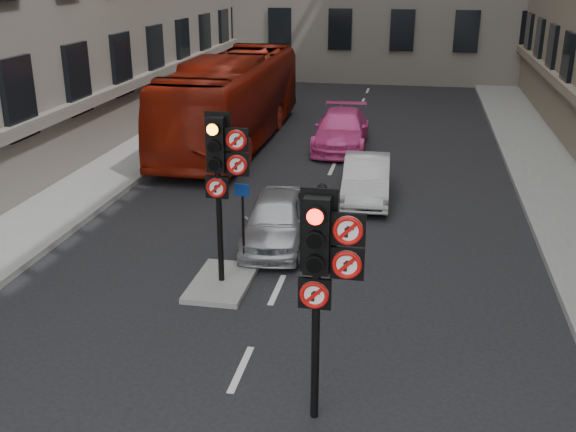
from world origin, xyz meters
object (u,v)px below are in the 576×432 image
at_px(signal_far, 221,163).
at_px(bus_red, 233,100).
at_px(car_silver, 276,219).
at_px(car_white, 366,178).
at_px(signal_near, 323,260).
at_px(motorcyclist, 321,214).
at_px(info_sign, 243,214).
at_px(car_pink, 341,130).
at_px(motorcycle, 313,234).

height_order(signal_far, bus_red, signal_far).
relative_size(car_silver, car_white, 0.99).
relative_size(signal_near, motorcyclist, 2.29).
bearing_deg(motorcyclist, car_white, -108.03).
xyz_separation_m(motorcyclist, info_sign, (-1.44, -1.87, 0.58)).
bearing_deg(motorcyclist, signal_far, 51.94).
bearing_deg(motorcyclist, signal_near, 92.49).
distance_m(car_silver, bus_red, 10.16).
distance_m(signal_near, car_pink, 16.02).
distance_m(signal_far, info_sign, 1.54).
height_order(signal_far, car_pink, signal_far).
bearing_deg(car_pink, car_white, -77.95).
relative_size(car_silver, car_pink, 0.79).
bearing_deg(car_white, bus_red, 131.10).
bearing_deg(car_pink, signal_far, -96.91).
xyz_separation_m(car_silver, bus_red, (-3.62, 9.44, 1.00)).
relative_size(car_white, motorcycle, 2.35).
bearing_deg(signal_far, car_pink, 84.82).
distance_m(signal_far, car_pink, 12.05).
relative_size(car_pink, info_sign, 2.41).
bearing_deg(info_sign, bus_red, 116.45).
bearing_deg(car_white, car_silver, -119.24).
relative_size(signal_near, bus_red, 0.31).
bearing_deg(car_pink, motorcyclist, -88.11).
height_order(car_silver, info_sign, info_sign).
distance_m(signal_near, motorcyclist, 6.91).
bearing_deg(info_sign, signal_far, -95.91).
bearing_deg(motorcycle, car_white, 70.35).
bearing_deg(car_white, signal_far, -114.47).
relative_size(signal_near, car_pink, 0.77).
relative_size(signal_near, car_white, 0.97).
xyz_separation_m(car_silver, car_white, (1.86, 3.77, -0.02)).
height_order(motorcyclist, info_sign, info_sign).
bearing_deg(motorcycle, signal_far, -134.18).
height_order(signal_far, motorcycle, signal_far).
bearing_deg(signal_far, car_silver, 76.51).
height_order(car_pink, motorcyclist, motorcyclist).
relative_size(signal_near, info_sign, 1.86).
distance_m(signal_near, motorcycle, 6.52).
bearing_deg(car_silver, motorcyclist, 4.33).
bearing_deg(motorcycle, motorcyclist, 71.57).
bearing_deg(bus_red, signal_near, -70.67).
distance_m(signal_far, motorcyclist, 3.64).
bearing_deg(signal_far, car_white, 68.49).
xyz_separation_m(signal_far, car_pink, (1.07, 11.83, -2.03)).
bearing_deg(motorcyclist, car_silver, 3.09).
bearing_deg(bus_red, car_white, -46.14).
distance_m(car_white, bus_red, 7.95).
distance_m(car_pink, bus_red, 4.22).
height_order(car_white, motorcyclist, motorcyclist).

